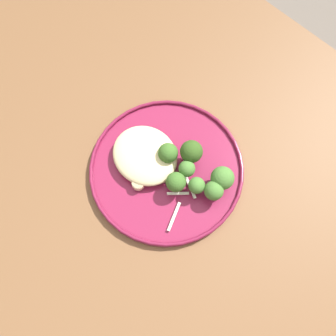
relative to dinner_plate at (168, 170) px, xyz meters
name	(u,v)px	position (x,y,z in m)	size (l,w,h in m)	color
ground	(161,239)	(0.00, 0.04, -0.75)	(6.00, 6.00, 0.00)	#665B51
wooden_dining_table	(154,194)	(0.00, 0.04, -0.09)	(1.40, 1.00, 0.74)	brown
dinner_plate	(168,170)	(0.00, 0.00, 0.00)	(0.29, 0.29, 0.02)	maroon
noodle_bed	(145,155)	(0.05, 0.01, 0.02)	(0.13, 0.11, 0.03)	beige
seared_scallop_right_edge	(153,162)	(0.03, 0.01, 0.01)	(0.03, 0.03, 0.01)	beige
seared_scallop_rear_pale	(161,175)	(0.00, 0.02, 0.01)	(0.03, 0.03, 0.02)	#E5C689
seared_scallop_front_small	(136,149)	(0.07, 0.02, 0.01)	(0.02, 0.02, 0.01)	#E5C689
seared_scallop_on_noodles	(138,184)	(0.02, 0.06, 0.01)	(0.02, 0.02, 0.01)	beige
seared_scallop_half_hidden	(125,165)	(0.06, 0.05, 0.01)	(0.03, 0.03, 0.01)	#DBB77A
seared_scallop_tiny_bay	(141,166)	(0.04, 0.03, 0.01)	(0.03, 0.03, 0.02)	#DBB77A
seared_scallop_large_seared	(139,136)	(0.08, -0.01, 0.01)	(0.04, 0.04, 0.02)	beige
broccoli_floret_small_sprig	(214,191)	(-0.09, -0.02, 0.03)	(0.03, 0.03, 0.05)	#89A356
broccoli_floret_right_tilted	(187,169)	(-0.03, -0.02, 0.03)	(0.03, 0.03, 0.05)	#7A994C
broccoli_floret_left_leaning	(197,186)	(-0.06, -0.01, 0.03)	(0.03, 0.03, 0.04)	#7A994C
broccoli_floret_rear_charred	(191,152)	(-0.01, -0.04, 0.04)	(0.04, 0.04, 0.06)	#7A994C
broccoli_floret_split_head	(168,153)	(0.01, -0.01, 0.03)	(0.04, 0.04, 0.05)	#89A356
broccoli_floret_beside_noodles	(222,178)	(-0.09, -0.05, 0.03)	(0.04, 0.04, 0.05)	#89A356
broccoli_floret_front_edge	(176,182)	(-0.03, 0.01, 0.03)	(0.04, 0.04, 0.05)	#89A356
onion_sliver_short_strip	(189,184)	(-0.05, -0.01, 0.01)	(0.06, 0.01, 0.00)	silver
onion_sliver_long_sliver	(178,193)	(-0.05, 0.02, 0.01)	(0.04, 0.01, 0.00)	silver
onion_sliver_curled_piece	(186,158)	(-0.01, -0.04, 0.01)	(0.04, 0.01, 0.00)	silver
onion_sliver_pale_crescent	(174,216)	(-0.07, 0.06, 0.01)	(0.05, 0.01, 0.00)	silver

